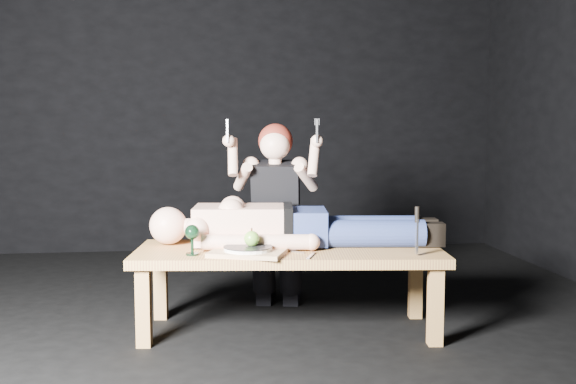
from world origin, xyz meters
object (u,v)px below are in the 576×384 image
object	(u,v)px
serving_tray	(248,253)
goblet	(192,240)
lying_man	(298,221)
table	(289,290)
kneeling_woman	(277,213)
carving_knife	(417,231)

from	to	relation	value
serving_tray	goblet	xyz separation A→B (m)	(-0.28, 0.03, 0.07)
lying_man	goblet	distance (m)	0.62
table	goblet	size ratio (longest dim) A/B	10.44
goblet	kneeling_woman	bearing A→B (deg)	51.36
serving_tray	carving_knife	bearing A→B (deg)	-8.60
lying_man	carving_knife	size ratio (longest dim) A/B	6.51
table	kneeling_woman	size ratio (longest dim) A/B	1.41
serving_tray	goblet	distance (m)	0.29
serving_tray	carving_knife	size ratio (longest dim) A/B	1.47
kneeling_woman	goblet	xyz separation A→B (m)	(-0.50, -0.63, -0.05)
table	serving_tray	distance (m)	0.36
kneeling_woman	serving_tray	size ratio (longest dim) A/B	3.12
table	goblet	bearing A→B (deg)	-161.56
kneeling_woman	table	bearing A→B (deg)	-77.56
kneeling_woman	goblet	distance (m)	0.80
table	lying_man	bearing A→B (deg)	68.90
table	carving_knife	size ratio (longest dim) A/B	6.51
lying_man	serving_tray	world-z (taller)	lying_man
serving_tray	kneeling_woman	bearing A→B (deg)	71.46
table	carving_knife	distance (m)	0.76
goblet	carving_knife	size ratio (longest dim) A/B	0.62
table	carving_knife	world-z (taller)	carving_knife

